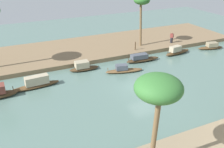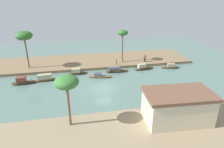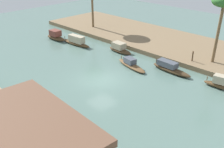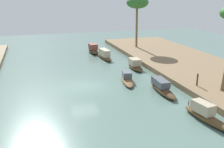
{
  "view_description": "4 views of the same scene",
  "coord_description": "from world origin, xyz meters",
  "px_view_note": "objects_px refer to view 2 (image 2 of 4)",
  "views": [
    {
      "loc": [
        12.58,
        19.55,
        12.28
      ],
      "look_at": [
        2.26,
        -2.62,
        0.9
      ],
      "focal_mm": 41.06,
      "sensor_mm": 36.0,
      "label": 1
    },
    {
      "loc": [
        4.54,
        29.55,
        14.86
      ],
      "look_at": [
        -2.07,
        -2.89,
        1.07
      ],
      "focal_mm": 32.25,
      "sensor_mm": 36.0,
      "label": 2
    },
    {
      "loc": [
        -17.57,
        16.24,
        11.78
      ],
      "look_at": [
        -0.55,
        -0.84,
        0.51
      ],
      "focal_mm": 44.63,
      "sensor_mm": 36.0,
      "label": 3
    },
    {
      "loc": [
        -22.5,
        4.29,
        8.23
      ],
      "look_at": [
        -0.31,
        -2.62,
        1.02
      ],
      "focal_mm": 41.7,
      "sensor_mm": 36.0,
      "label": 4
    }
  ],
  "objects_px": {
    "sampan_upstream_small": "(171,66)",
    "sampan_near_left_bank": "(22,81)",
    "sampan_downstream_large": "(44,78)",
    "mooring_post": "(116,62)",
    "sampan_foreground": "(99,76)",
    "person_on_near_bank": "(145,59)",
    "palm_tree_left_far": "(24,36)",
    "sampan_open_hull": "(116,70)",
    "palm_tree_right_tall": "(67,83)",
    "riverside_building": "(177,106)",
    "palm_tree_left_near": "(123,34)",
    "sampan_midstream": "(77,72)",
    "sampan_with_tall_canopy": "(143,67)"
  },
  "relations": [
    {
      "from": "sampan_with_tall_canopy",
      "to": "sampan_near_left_bank",
      "type": "relative_size",
      "value": 1.23
    },
    {
      "from": "sampan_near_left_bank",
      "to": "sampan_downstream_large",
      "type": "bearing_deg",
      "value": -171.29
    },
    {
      "from": "sampan_midstream",
      "to": "palm_tree_right_tall",
      "type": "bearing_deg",
      "value": 88.41
    },
    {
      "from": "sampan_upstream_small",
      "to": "palm_tree_left_far",
      "type": "xyz_separation_m",
      "value": [
        28.37,
        -4.56,
        6.53
      ]
    },
    {
      "from": "sampan_downstream_large",
      "to": "palm_tree_left_near",
      "type": "relative_size",
      "value": 0.72
    },
    {
      "from": "palm_tree_left_near",
      "to": "riverside_building",
      "type": "relative_size",
      "value": 0.85
    },
    {
      "from": "person_on_near_bank",
      "to": "palm_tree_left_far",
      "type": "xyz_separation_m",
      "value": [
        23.98,
        -1.03,
        5.68
      ]
    },
    {
      "from": "mooring_post",
      "to": "riverside_building",
      "type": "distance_m",
      "value": 20.69
    },
    {
      "from": "sampan_foreground",
      "to": "mooring_post",
      "type": "height_order",
      "value": "mooring_post"
    },
    {
      "from": "sampan_foreground",
      "to": "palm_tree_right_tall",
      "type": "relative_size",
      "value": 0.73
    },
    {
      "from": "sampan_foreground",
      "to": "palm_tree_left_far",
      "type": "bearing_deg",
      "value": -13.29
    },
    {
      "from": "sampan_upstream_small",
      "to": "person_on_near_bank",
      "type": "xyz_separation_m",
      "value": [
        4.38,
        -3.53,
        0.84
      ]
    },
    {
      "from": "person_on_near_bank",
      "to": "mooring_post",
      "type": "xyz_separation_m",
      "value": [
        6.41,
        0.49,
        -0.14
      ]
    },
    {
      "from": "sampan_upstream_small",
      "to": "sampan_near_left_bank",
      "type": "distance_m",
      "value": 28.59
    },
    {
      "from": "sampan_upstream_small",
      "to": "palm_tree_right_tall",
      "type": "distance_m",
      "value": 26.57
    },
    {
      "from": "sampan_midstream",
      "to": "person_on_near_bank",
      "type": "distance_m",
      "value": 15.04
    },
    {
      "from": "sampan_midstream",
      "to": "sampan_near_left_bank",
      "type": "height_order",
      "value": "sampan_near_left_bank"
    },
    {
      "from": "sampan_foreground",
      "to": "mooring_post",
      "type": "xyz_separation_m",
      "value": [
        -4.31,
        -4.88,
        0.76
      ]
    },
    {
      "from": "sampan_near_left_bank",
      "to": "sampan_foreground",
      "type": "xyz_separation_m",
      "value": [
        -13.42,
        -0.21,
        -0.19
      ]
    },
    {
      "from": "mooring_post",
      "to": "palm_tree_right_tall",
      "type": "relative_size",
      "value": 0.18
    },
    {
      "from": "sampan_near_left_bank",
      "to": "sampan_open_hull",
      "type": "distance_m",
      "value": 17.11
    },
    {
      "from": "sampan_upstream_small",
      "to": "person_on_near_bank",
      "type": "distance_m",
      "value": 5.69
    },
    {
      "from": "sampan_open_hull",
      "to": "riverside_building",
      "type": "xyz_separation_m",
      "value": [
        -3.41,
        17.5,
        1.97
      ]
    },
    {
      "from": "sampan_open_hull",
      "to": "sampan_midstream",
      "type": "bearing_deg",
      "value": -1.53
    },
    {
      "from": "sampan_midstream",
      "to": "riverside_building",
      "type": "relative_size",
      "value": 0.44
    },
    {
      "from": "palm_tree_left_far",
      "to": "palm_tree_right_tall",
      "type": "height_order",
      "value": "palm_tree_left_far"
    },
    {
      "from": "sampan_open_hull",
      "to": "palm_tree_left_near",
      "type": "relative_size",
      "value": 0.67
    },
    {
      "from": "sampan_open_hull",
      "to": "palm_tree_right_tall",
      "type": "relative_size",
      "value": 0.74
    },
    {
      "from": "sampan_open_hull",
      "to": "sampan_upstream_small",
      "type": "bearing_deg",
      "value": -177.53
    },
    {
      "from": "palm_tree_left_near",
      "to": "sampan_open_hull",
      "type": "bearing_deg",
      "value": 62.23
    },
    {
      "from": "sampan_with_tall_canopy",
      "to": "sampan_upstream_small",
      "type": "distance_m",
      "value": 5.84
    },
    {
      "from": "mooring_post",
      "to": "palm_tree_left_near",
      "type": "bearing_deg",
      "value": -136.74
    },
    {
      "from": "sampan_open_hull",
      "to": "palm_tree_right_tall",
      "type": "distance_m",
      "value": 19.18
    },
    {
      "from": "sampan_midstream",
      "to": "sampan_open_hull",
      "type": "xyz_separation_m",
      "value": [
        -7.59,
        0.57,
        -0.03
      ]
    },
    {
      "from": "sampan_foreground",
      "to": "person_on_near_bank",
      "type": "bearing_deg",
      "value": -140.89
    },
    {
      "from": "sampan_upstream_small",
      "to": "riverside_building",
      "type": "distance_m",
      "value": 19.35
    },
    {
      "from": "palm_tree_left_near",
      "to": "riverside_building",
      "type": "distance_m",
      "value": 22.42
    },
    {
      "from": "sampan_near_left_bank",
      "to": "mooring_post",
      "type": "bearing_deg",
      "value": -165.06
    },
    {
      "from": "sampan_midstream",
      "to": "palm_tree_right_tall",
      "type": "height_order",
      "value": "palm_tree_right_tall"
    },
    {
      "from": "sampan_with_tall_canopy",
      "to": "person_on_near_bank",
      "type": "xyz_separation_m",
      "value": [
        -1.44,
        -3.2,
        0.76
      ]
    },
    {
      "from": "sampan_downstream_large",
      "to": "mooring_post",
      "type": "bearing_deg",
      "value": -166.17
    },
    {
      "from": "sampan_downstream_large",
      "to": "riverside_building",
      "type": "relative_size",
      "value": 0.62
    },
    {
      "from": "mooring_post",
      "to": "sampan_midstream",
      "type": "bearing_deg",
      "value": 16.13
    },
    {
      "from": "palm_tree_left_far",
      "to": "palm_tree_right_tall",
      "type": "relative_size",
      "value": 1.19
    },
    {
      "from": "sampan_downstream_large",
      "to": "mooring_post",
      "type": "xyz_separation_m",
      "value": [
        -14.07,
        -4.46,
        0.59
      ]
    },
    {
      "from": "sampan_near_left_bank",
      "to": "palm_tree_left_near",
      "type": "bearing_deg",
      "value": -162.19
    },
    {
      "from": "sampan_midstream",
      "to": "palm_tree_left_near",
      "type": "distance_m",
      "value": 12.32
    },
    {
      "from": "sampan_midstream",
      "to": "sampan_near_left_bank",
      "type": "bearing_deg",
      "value": 18.97
    },
    {
      "from": "riverside_building",
      "to": "sampan_downstream_large",
      "type": "bearing_deg",
      "value": -40.07
    },
    {
      "from": "sampan_open_hull",
      "to": "mooring_post",
      "type": "bearing_deg",
      "value": -101.3
    }
  ]
}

